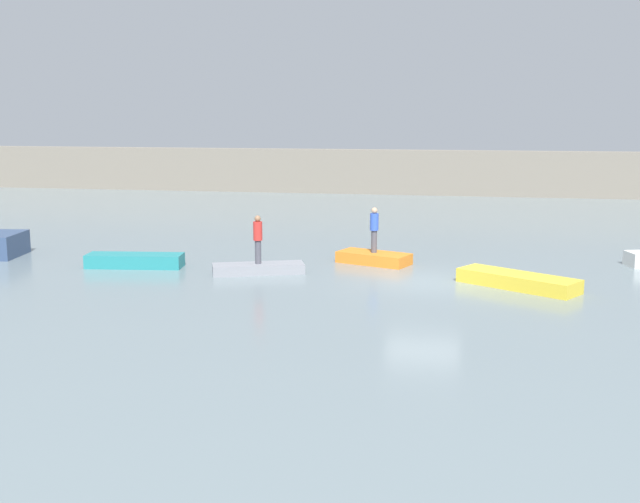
% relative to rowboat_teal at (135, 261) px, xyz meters
% --- Properties ---
extents(ground_plane, '(120.00, 120.00, 0.00)m').
position_rel_rowboat_teal_xyz_m(ground_plane, '(10.63, -0.72, -0.25)').
color(ground_plane, slate).
extents(embankment_wall, '(80.00, 1.20, 3.02)m').
position_rel_rowboat_teal_xyz_m(embankment_wall, '(10.63, 27.29, 1.27)').
color(embankment_wall, gray).
rests_on(embankment_wall, ground_plane).
extents(rowboat_teal, '(3.61, 1.42, 0.49)m').
position_rel_rowboat_teal_xyz_m(rowboat_teal, '(0.00, 0.00, 0.00)').
color(rowboat_teal, teal).
rests_on(rowboat_teal, ground_plane).
extents(rowboat_grey, '(3.35, 1.99, 0.35)m').
position_rel_rowboat_teal_xyz_m(rowboat_grey, '(4.76, -0.27, -0.07)').
color(rowboat_grey, gray).
rests_on(rowboat_grey, ground_plane).
extents(rowboat_orange, '(2.94, 2.09, 0.42)m').
position_rel_rowboat_teal_xyz_m(rowboat_orange, '(8.58, 2.29, -0.04)').
color(rowboat_orange, orange).
rests_on(rowboat_orange, ground_plane).
extents(rowboat_yellow, '(3.99, 3.16, 0.46)m').
position_rel_rowboat_teal_xyz_m(rowboat_yellow, '(13.67, -0.94, -0.02)').
color(rowboat_yellow, gold).
rests_on(rowboat_yellow, ground_plane).
extents(person_red_shirt, '(0.32, 0.32, 1.72)m').
position_rel_rowboat_teal_xyz_m(person_red_shirt, '(4.76, -0.27, 1.06)').
color(person_red_shirt, '#4C4C56').
rests_on(person_red_shirt, rowboat_grey).
extents(person_blue_shirt, '(0.32, 0.32, 1.71)m').
position_rel_rowboat_teal_xyz_m(person_blue_shirt, '(8.58, 2.29, 1.12)').
color(person_blue_shirt, '#4C4C56').
rests_on(person_blue_shirt, rowboat_orange).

